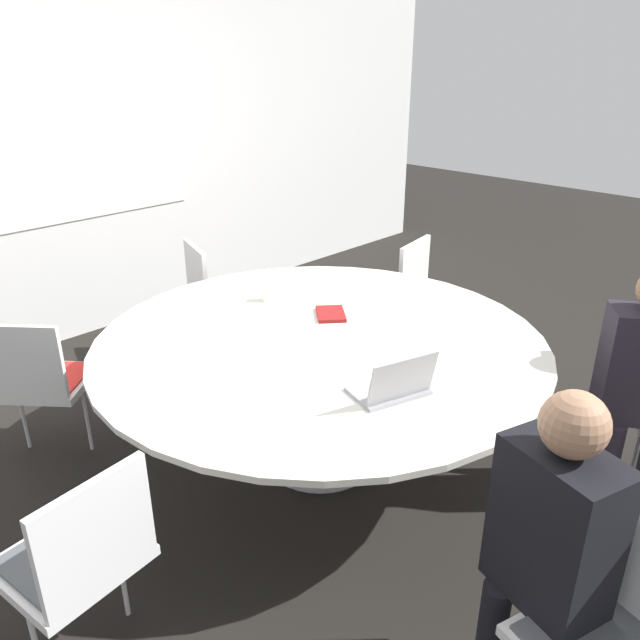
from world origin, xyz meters
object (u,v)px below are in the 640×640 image
Objects in this scene: spiral_notebook at (331,314)px; coffee_cup at (267,293)px; chair_2 at (429,292)px; handbag at (167,340)px; chair_3 at (215,291)px; chair_0 at (623,630)px; chair_4 at (39,376)px; laptop at (394,385)px; chair_5 at (80,552)px; person_0 at (550,536)px.

coffee_cup is at bearing 102.96° from spiral_notebook.
handbag is at bearing -54.91° from chair_2.
chair_3 is 0.51m from handbag.
chair_0 is 3.24m from chair_3.
laptop is (0.81, -1.69, 0.29)m from chair_4.
chair_5 is (-1.84, -1.68, 0.00)m from chair_3.
person_0 is (0.97, -1.19, 0.20)m from chair_5.
coffee_cup is (1.60, 0.84, 0.27)m from chair_5.
chair_0 is 2.34× the size of handbag.
laptop is at bearing 2.01° from chair_3.
handbag is (0.58, 3.35, -0.36)m from chair_0.
chair_4 is 9.67× the size of coffee_cup.
chair_5 reaches higher than spiral_notebook.
chair_3 is 1.00× the size of chair_5.
chair_2 reaches higher than handbag.
person_0 is at bearing -100.65° from handbag.
chair_2 is at bearing -132.26° from laptop.
chair_4 is (-1.40, -0.35, 0.00)m from chair_3.
chair_4 is at bearing -152.63° from handbag.
chair_3 is at bearing 2.13° from chair_0.
chair_0 is 2.78m from chair_2.
chair_0 is at bearing -161.05° from person_0.
chair_3 is at bearing 63.21° from chair_4.
person_0 reaches higher than handbag.
spiral_notebook is at bearing -77.04° from coffee_cup.
chair_0 is 1.00× the size of chair_3.
coffee_cup is at bearing 20.07° from chair_5.
chair_0 is at bearing -105.27° from coffee_cup.
chair_4 reaches higher than spiral_notebook.
spiral_notebook is at bearing -3.45° from chair_0.
chair_5 is at bearing 1.51° from laptop.
chair_5 is at bearing -58.82° from chair_4.
spiral_notebook is at bearing -6.59° from person_0.
coffee_cup is (0.62, 2.28, 0.27)m from chair_0.
chair_0 is 0.32m from person_0.
chair_4 is 1.57m from spiral_notebook.
handbag is at bearing 6.99° from person_0.
handbag is (-0.29, 0.23, -0.36)m from chair_3.
coffee_cup is at bearing -87.51° from handbag.
chair_5 is 2.34× the size of handbag.
chair_2 is at bearing 61.75° from chair_3.
handbag is (0.58, 3.09, -0.56)m from person_0.
handbag is (1.11, 0.58, -0.36)m from chair_4.
chair_2 is at bearing 32.32° from chair_4.
chair_0 is 1.00× the size of chair_2.
chair_0 and chair_5 have the same top height.
chair_3 reaches higher than handbag.
chair_2 reaches higher than spiral_notebook.
chair_3 reaches higher than spiral_notebook.
chair_5 is 2.48m from handbag.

